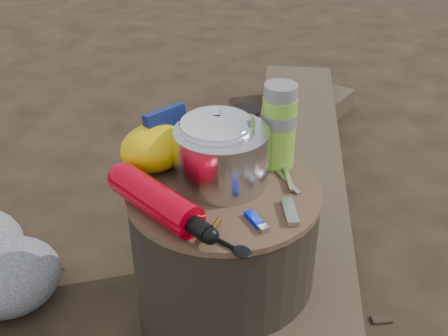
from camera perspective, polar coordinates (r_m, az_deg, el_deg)
ground at (r=1.56m, az=0.00°, el=-15.15°), size 60.00×60.00×0.00m
stump at (r=1.42m, az=0.00°, el=-9.28°), size 0.46×0.46×0.42m
log_main at (r=1.98m, az=7.62°, el=-1.12°), size 1.43×1.58×0.15m
log_small at (r=2.30m, az=5.31°, el=3.07°), size 1.14×0.59×0.09m
foil_windscreen at (r=1.28m, az=-0.26°, el=1.24°), size 0.22×0.22×0.14m
camping_pot at (r=1.29m, az=-0.72°, el=2.33°), size 0.17×0.17×0.17m
fuel_bottle at (r=1.20m, az=-7.11°, el=-3.31°), size 0.13×0.32×0.08m
thermos at (r=1.34m, az=5.73°, el=4.36°), size 0.08×0.08×0.21m
travel_mug at (r=1.42m, az=2.00°, el=3.93°), size 0.08×0.08×0.11m
stuff_sack at (r=1.35m, az=-7.29°, el=2.12°), size 0.17×0.14×0.12m
food_pouch at (r=1.37m, az=-5.90°, el=3.27°), size 0.12×0.04×0.14m
lighter at (r=1.18m, az=3.21°, el=-5.35°), size 0.03×0.08×0.01m
multitool at (r=1.21m, az=6.86°, el=-4.54°), size 0.07×0.09×0.01m
pot_grabber at (r=1.33m, az=6.32°, el=-0.99°), size 0.09×0.15×0.01m
spork at (r=1.13m, az=-0.72°, el=-7.41°), size 0.07×0.14×0.01m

